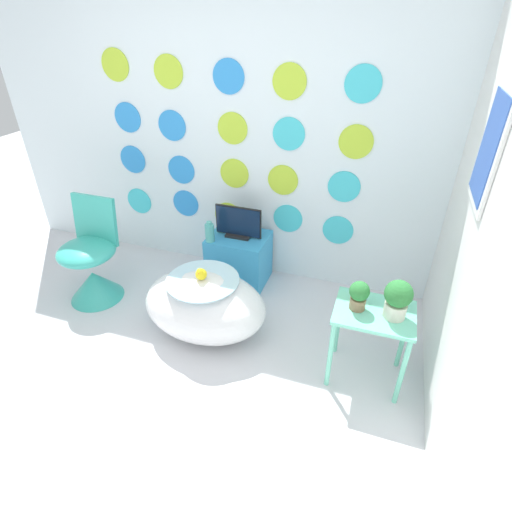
# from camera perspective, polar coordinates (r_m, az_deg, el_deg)

# --- Properties ---
(ground_plane) EXTENTS (12.00, 12.00, 0.00)m
(ground_plane) POSITION_cam_1_polar(r_m,az_deg,el_deg) (2.79, -18.04, -20.52)
(ground_plane) COLOR silver
(wall_back_dotted) EXTENTS (4.51, 0.05, 2.60)m
(wall_back_dotted) POSITION_cam_1_polar(r_m,az_deg,el_deg) (3.43, -3.76, 17.60)
(wall_back_dotted) COLOR white
(wall_back_dotted) RESTS_ON ground_plane
(wall_right) EXTENTS (0.06, 2.81, 2.60)m
(wall_right) POSITION_cam_1_polar(r_m,az_deg,el_deg) (2.36, 29.84, 6.84)
(wall_right) COLOR silver
(wall_right) RESTS_ON ground_plane
(bathtub) EXTENTS (0.94, 0.65, 0.50)m
(bathtub) POSITION_cam_1_polar(r_m,az_deg,el_deg) (3.03, -7.33, -6.97)
(bathtub) COLOR white
(bathtub) RESTS_ON ground_plane
(rubber_duck) EXTENTS (0.08, 0.09, 0.10)m
(rubber_duck) POSITION_cam_1_polar(r_m,az_deg,el_deg) (2.84, -7.87, -2.53)
(rubber_duck) COLOR yellow
(rubber_duck) RESTS_ON bathtub
(chair) EXTENTS (0.47, 0.47, 0.87)m
(chair) POSITION_cam_1_polar(r_m,az_deg,el_deg) (3.61, -22.40, -1.60)
(chair) COLOR #38B2A3
(chair) RESTS_ON ground_plane
(tv_cabinet) EXTENTS (0.51, 0.41, 0.46)m
(tv_cabinet) POSITION_cam_1_polar(r_m,az_deg,el_deg) (3.59, -2.43, -0.35)
(tv_cabinet) COLOR #389ED6
(tv_cabinet) RESTS_ON ground_plane
(tv) EXTENTS (0.41, 0.12, 0.28)m
(tv) POSITION_cam_1_polar(r_m,az_deg,el_deg) (3.42, -2.55, 4.64)
(tv) COLOR black
(tv) RESTS_ON tv_cabinet
(vase) EXTENTS (0.08, 0.08, 0.18)m
(vase) POSITION_cam_1_polar(r_m,az_deg,el_deg) (3.38, -6.63, 3.37)
(vase) COLOR #51B2AD
(vase) RESTS_ON tv_cabinet
(side_table) EXTENTS (0.49, 0.38, 0.56)m
(side_table) POSITION_cam_1_polar(r_m,az_deg,el_deg) (2.64, 16.28, -9.31)
(side_table) COLOR #72D8B7
(side_table) RESTS_ON ground_plane
(potted_plant_left) EXTENTS (0.12, 0.12, 0.19)m
(potted_plant_left) POSITION_cam_1_polar(r_m,az_deg,el_deg) (2.51, 14.50, -5.35)
(potted_plant_left) COLOR #8C6B4C
(potted_plant_left) RESTS_ON side_table
(potted_plant_right) EXTENTS (0.17, 0.17, 0.25)m
(potted_plant_right) POSITION_cam_1_polar(r_m,az_deg,el_deg) (2.49, 19.58, -5.71)
(potted_plant_right) COLOR beige
(potted_plant_right) RESTS_ON side_table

